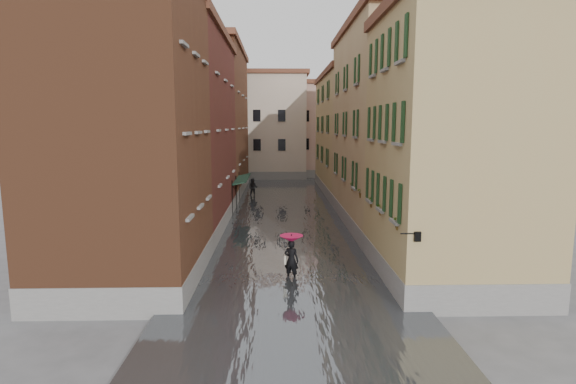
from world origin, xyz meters
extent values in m
plane|color=#59595B|center=(0.00, 0.00, 0.00)|extent=(120.00, 120.00, 0.00)
cube|color=#505459|center=(0.00, 13.00, 0.10)|extent=(10.00, 60.00, 0.20)
cube|color=brown|center=(-7.00, -2.00, 6.50)|extent=(6.00, 8.00, 13.00)
cube|color=#581D1C|center=(-7.00, 9.00, 6.25)|extent=(6.00, 14.00, 12.50)
cube|color=brown|center=(-7.00, 24.00, 7.00)|extent=(6.00, 16.00, 14.00)
cube|color=tan|center=(7.00, -2.00, 5.75)|extent=(6.00, 8.00, 11.50)
cube|color=tan|center=(7.00, 9.00, 6.50)|extent=(6.00, 14.00, 13.00)
cube|color=tan|center=(7.00, 24.00, 5.75)|extent=(6.00, 16.00, 11.50)
cube|color=beige|center=(-3.00, 38.00, 6.50)|extent=(12.00, 9.00, 13.00)
cube|color=tan|center=(6.00, 40.00, 6.00)|extent=(10.00, 9.00, 12.00)
cube|color=#152F21|center=(-3.45, 13.54, 2.55)|extent=(1.09, 3.21, 0.31)
cylinder|color=black|center=(-3.95, 11.93, 1.40)|extent=(0.06, 0.06, 2.80)
cylinder|color=black|center=(-3.95, 15.14, 1.40)|extent=(0.06, 0.06, 2.80)
cube|color=#152F21|center=(-3.45, 16.62, 2.55)|extent=(1.09, 3.07, 0.31)
cylinder|color=black|center=(-3.95, 15.09, 1.40)|extent=(0.06, 0.06, 2.80)
cylinder|color=black|center=(-3.95, 18.16, 1.40)|extent=(0.06, 0.06, 2.80)
cylinder|color=black|center=(4.05, -6.00, 3.10)|extent=(0.60, 0.05, 0.05)
cube|color=black|center=(4.35, -6.00, 3.00)|extent=(0.22, 0.22, 0.35)
cube|color=beige|center=(4.35, -6.00, 3.00)|extent=(0.14, 0.14, 0.24)
cube|color=#985732|center=(4.12, -4.63, 3.15)|extent=(0.22, 0.85, 0.18)
imported|color=#265926|center=(4.12, -4.63, 3.57)|extent=(0.59, 0.51, 0.66)
cube|color=#985732|center=(4.12, -1.79, 3.15)|extent=(0.22, 0.85, 0.18)
imported|color=#265926|center=(4.12, -1.79, 3.57)|extent=(0.59, 0.51, 0.66)
cube|color=#985732|center=(4.12, 0.12, 3.15)|extent=(0.22, 0.85, 0.18)
imported|color=#265926|center=(4.12, 0.12, 3.57)|extent=(0.59, 0.51, 0.66)
cube|color=#985732|center=(4.12, 3.02, 3.15)|extent=(0.22, 0.85, 0.18)
imported|color=#265926|center=(4.12, 3.02, 3.57)|extent=(0.59, 0.51, 0.66)
cube|color=#985732|center=(4.12, 5.69, 3.15)|extent=(0.22, 0.85, 0.18)
imported|color=#265926|center=(4.12, 5.69, 3.57)|extent=(0.59, 0.51, 0.66)
imported|color=black|center=(0.03, -2.02, 0.93)|extent=(0.80, 0.68, 1.85)
cube|color=beige|center=(-0.25, -1.97, 0.95)|extent=(0.08, 0.30, 0.38)
cylinder|color=black|center=(0.03, -2.02, 1.35)|extent=(0.02, 0.02, 1.00)
cone|color=#D40E46|center=(0.03, -2.02, 1.92)|extent=(1.07, 1.07, 0.28)
imported|color=black|center=(-2.90, 21.36, 0.92)|extent=(0.99, 0.83, 1.84)
camera|label=1|loc=(-0.60, -21.31, 6.90)|focal=28.00mm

